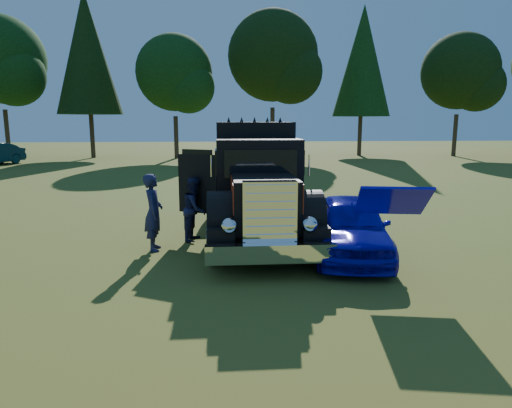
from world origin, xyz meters
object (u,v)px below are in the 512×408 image
at_px(diamond_t_truck, 257,190).
at_px(hotrod_coupe, 350,226).
at_px(spectator_far, 195,209).
at_px(spectator_near, 153,212).

relative_size(diamond_t_truck, hotrod_coupe, 1.64).
bearing_deg(spectator_far, hotrod_coupe, -100.38).
relative_size(hotrod_coupe, spectator_near, 2.39).
relative_size(hotrod_coupe, spectator_far, 2.67).
distance_m(diamond_t_truck, spectator_near, 2.72).
bearing_deg(hotrod_coupe, diamond_t_truck, 138.46).
bearing_deg(diamond_t_truck, spectator_near, -159.05).
height_order(hotrod_coupe, spectator_near, hotrod_coupe).
bearing_deg(hotrod_coupe, spectator_near, 169.95).
xyz_separation_m(diamond_t_truck, hotrod_coupe, (1.99, -1.76, -0.59)).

